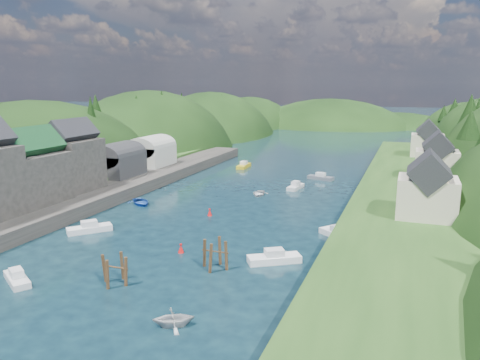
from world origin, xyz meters
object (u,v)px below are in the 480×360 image
at_px(channel_buoy_near, 181,249).
at_px(piling_cluster_far, 215,257).
at_px(channel_buoy_far, 210,212).
at_px(piling_cluster_near, 115,273).

bearing_deg(channel_buoy_near, piling_cluster_far, -27.21).
bearing_deg(channel_buoy_far, channel_buoy_near, -78.41).
distance_m(piling_cluster_far, channel_buoy_near, 6.19).
distance_m(piling_cluster_near, piling_cluster_far, 10.13).
bearing_deg(piling_cluster_near, channel_buoy_near, 78.41).
relative_size(piling_cluster_near, channel_buoy_far, 3.11).
distance_m(channel_buoy_near, channel_buoy_far, 15.19).
bearing_deg(channel_buoy_near, piling_cluster_near, -101.59).
distance_m(piling_cluster_near, channel_buoy_far, 24.59).
xyz_separation_m(channel_buoy_near, channel_buoy_far, (-3.05, 14.88, 0.00)).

